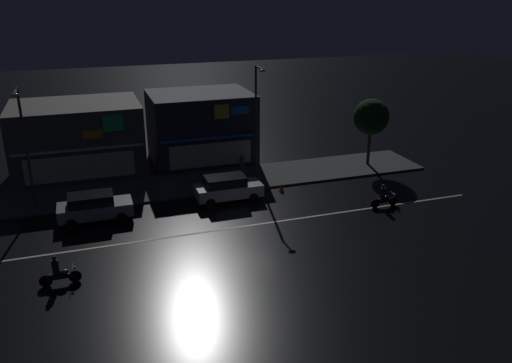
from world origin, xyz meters
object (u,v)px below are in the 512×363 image
object	(u,v)px
traffic_cone	(282,188)
motorcycle_following	(58,272)
pedestrian_on_sidewalk	(242,167)
motorcycle_lead	(384,198)
parked_car_trailing	(94,207)
parked_car_near_kerb	(228,188)
streetlamp_mid	(257,112)
streetlamp_west	(24,140)

from	to	relation	value
traffic_cone	motorcycle_following	bearing A→B (deg)	-151.24
pedestrian_on_sidewalk	motorcycle_following	world-z (taller)	pedestrian_on_sidewalk
pedestrian_on_sidewalk	motorcycle_lead	bearing A→B (deg)	-115.94
parked_car_trailing	motorcycle_lead	size ratio (longest dim) A/B	2.26
pedestrian_on_sidewalk	parked_car_trailing	world-z (taller)	pedestrian_on_sidewalk
parked_car_near_kerb	traffic_cone	xyz separation A→B (m)	(3.90, 0.34, -0.59)
pedestrian_on_sidewalk	motorcycle_lead	size ratio (longest dim) A/B	0.98
motorcycle_lead	streetlamp_mid	bearing A→B (deg)	-51.30
streetlamp_west	motorcycle_lead	xyz separation A→B (m)	(20.93, -6.69, -3.90)
streetlamp_mid	traffic_cone	distance (m)	5.83
parked_car_near_kerb	motorcycle_lead	size ratio (longest dim) A/B	2.26
pedestrian_on_sidewalk	motorcycle_following	size ratio (longest dim) A/B	0.98
traffic_cone	pedestrian_on_sidewalk	bearing A→B (deg)	121.42
streetlamp_west	motorcycle_following	bearing A→B (deg)	-80.86
parked_car_near_kerb	traffic_cone	distance (m)	3.96
motorcycle_lead	motorcycle_following	size ratio (longest dim) A/B	1.00
parked_car_trailing	pedestrian_on_sidewalk	bearing A→B (deg)	-159.68
streetlamp_west	parked_car_near_kerb	bearing A→B (deg)	-11.66
traffic_cone	parked_car_trailing	bearing A→B (deg)	-176.28
pedestrian_on_sidewalk	parked_car_trailing	distance (m)	11.10
parked_car_near_kerb	motorcycle_lead	xyz separation A→B (m)	(9.05, -4.23, -0.24)
streetlamp_mid	parked_car_near_kerb	distance (m)	6.53
streetlamp_west	pedestrian_on_sidewalk	xyz separation A→B (m)	(13.92, 0.95, -3.53)
streetlamp_mid	motorcycle_lead	world-z (taller)	streetlamp_mid
parked_car_trailing	motorcycle_following	bearing A→B (deg)	74.68
parked_car_trailing	motorcycle_lead	world-z (taller)	parked_car_trailing
parked_car_near_kerb	motorcycle_lead	world-z (taller)	parked_car_near_kerb
motorcycle_following	traffic_cone	world-z (taller)	motorcycle_following
parked_car_trailing	motorcycle_lead	distance (m)	17.83
streetlamp_west	motorcycle_following	distance (m)	10.76
pedestrian_on_sidewalk	parked_car_near_kerb	bearing A→B (deg)	170.56
motorcycle_lead	traffic_cone	distance (m)	6.90
traffic_cone	parked_car_near_kerb	bearing A→B (deg)	-174.98
parked_car_trailing	traffic_cone	distance (m)	12.32
motorcycle_lead	pedestrian_on_sidewalk	bearing A→B (deg)	-43.21
motorcycle_lead	parked_car_near_kerb	bearing A→B (deg)	-20.86
streetlamp_mid	pedestrian_on_sidewalk	xyz separation A→B (m)	(-1.33, -0.64, -3.75)
motorcycle_lead	motorcycle_following	world-z (taller)	same
streetlamp_mid	motorcycle_lead	bearing A→B (deg)	-55.51
motorcycle_lead	motorcycle_following	distance (m)	19.61
streetlamp_mid	parked_car_near_kerb	xyz separation A→B (m)	(-3.37, -4.04, -3.88)
streetlamp_mid	parked_car_near_kerb	size ratio (longest dim) A/B	1.84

